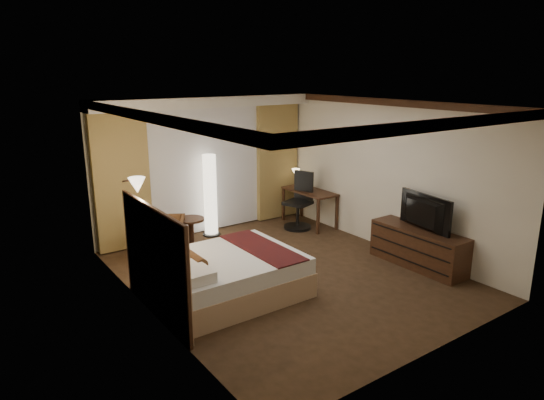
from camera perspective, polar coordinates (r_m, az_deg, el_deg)
floor at (r=7.89m, az=1.70°, el=-8.71°), size 4.50×5.50×0.01m
ceiling at (r=7.24m, az=1.87°, el=11.25°), size 4.50×5.50×0.01m
back_wall at (r=9.73m, az=-8.05°, el=4.07°), size 4.50×0.02×2.70m
left_wall at (r=6.40m, az=-14.53°, el=-2.06°), size 0.02×5.50×2.70m
right_wall at (r=8.95m, az=13.36°, el=2.86°), size 0.02×5.50×2.70m
crown_molding at (r=7.24m, az=1.87°, el=10.78°), size 4.50×5.50×0.12m
soffit at (r=9.35m, az=-7.62°, el=11.38°), size 4.50×0.50×0.20m
curtain_sheer at (r=9.68m, az=-7.81°, el=3.42°), size 2.48×0.04×2.45m
curtain_left_drape at (r=8.99m, az=-17.27°, el=1.97°), size 1.00×0.14×2.45m
curtain_right_drape at (r=10.51m, az=0.59°, el=4.48°), size 1.00×0.14×2.45m
wall_sconce at (r=7.04m, az=-15.60°, el=1.69°), size 0.24×0.24×0.24m
bed at (r=7.12m, az=-5.39°, el=-8.84°), size 2.07×1.62×0.61m
headboard at (r=6.53m, az=-13.50°, el=-7.21°), size 0.12×1.92×1.50m
armchair at (r=8.71m, az=-12.71°, el=-4.09°), size 0.98×0.96×0.75m
side_table at (r=9.09m, az=-9.48°, el=-3.79°), size 0.50×0.50×0.55m
floor_lamp at (r=9.52m, az=-7.28°, el=0.56°), size 0.34×0.34×1.63m
desk at (r=10.23m, az=4.41°, el=-0.90°), size 0.55×1.25×0.75m
desk_lamp at (r=10.45m, az=2.81°, el=2.56°), size 0.18×0.18×0.34m
office_chair at (r=9.92m, az=3.05°, el=-0.10°), size 0.72×0.72×1.18m
dresser at (r=8.45m, az=16.82°, el=-5.37°), size 0.50×1.67×0.65m
television at (r=8.23m, az=17.03°, el=-1.23°), size 0.79×1.18×0.14m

